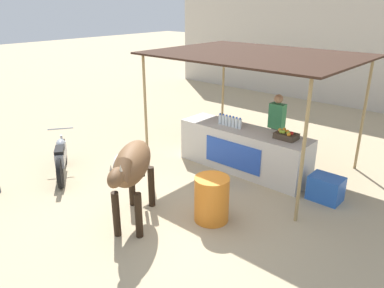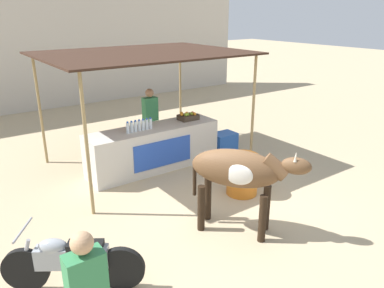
% 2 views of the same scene
% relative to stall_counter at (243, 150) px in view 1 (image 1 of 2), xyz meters
% --- Properties ---
extents(ground_plane, '(60.00, 60.00, 0.00)m').
position_rel_stall_counter_xyz_m(ground_plane, '(0.00, -2.20, -0.48)').
color(ground_plane, tan).
extents(building_wall_far, '(16.00, 0.50, 5.10)m').
position_rel_stall_counter_xyz_m(building_wall_far, '(0.00, 7.12, 2.07)').
color(building_wall_far, beige).
rests_on(building_wall_far, ground).
extents(stall_counter, '(3.00, 0.82, 0.96)m').
position_rel_stall_counter_xyz_m(stall_counter, '(0.00, 0.00, 0.00)').
color(stall_counter, beige).
rests_on(stall_counter, ground).
extents(stall_awning, '(4.20, 3.20, 2.54)m').
position_rel_stall_counter_xyz_m(stall_awning, '(0.00, 0.30, 1.96)').
color(stall_awning, '#382319').
rests_on(stall_awning, ground).
extents(water_bottle_row, '(0.61, 0.07, 0.25)m').
position_rel_stall_counter_xyz_m(water_bottle_row, '(-0.35, -0.05, 0.59)').
color(water_bottle_row, silver).
rests_on(water_bottle_row, stall_counter).
extents(fruit_crate, '(0.44, 0.32, 0.18)m').
position_rel_stall_counter_xyz_m(fruit_crate, '(0.97, 0.05, 0.56)').
color(fruit_crate, '#3F3326').
rests_on(fruit_crate, stall_counter).
extents(vendor_behind_counter, '(0.34, 0.22, 1.65)m').
position_rel_stall_counter_xyz_m(vendor_behind_counter, '(0.36, 0.75, 0.37)').
color(vendor_behind_counter, '#383842').
rests_on(vendor_behind_counter, ground).
extents(cooler_box, '(0.60, 0.44, 0.48)m').
position_rel_stall_counter_xyz_m(cooler_box, '(1.96, -0.10, -0.24)').
color(cooler_box, blue).
rests_on(cooler_box, ground).
extents(water_barrel, '(0.60, 0.60, 0.80)m').
position_rel_stall_counter_xyz_m(water_barrel, '(0.77, -2.07, -0.08)').
color(water_barrel, orange).
rests_on(water_barrel, ground).
extents(cow, '(1.35, 1.69, 1.44)m').
position_rel_stall_counter_xyz_m(cow, '(-0.18, -2.99, 0.55)').
color(cow, brown).
rests_on(cow, ground).
extents(motorcycle_parked, '(1.53, 1.09, 0.90)m').
position_rel_stall_counter_xyz_m(motorcycle_parked, '(-2.80, -2.80, -0.05)').
color(motorcycle_parked, black).
rests_on(motorcycle_parked, ground).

